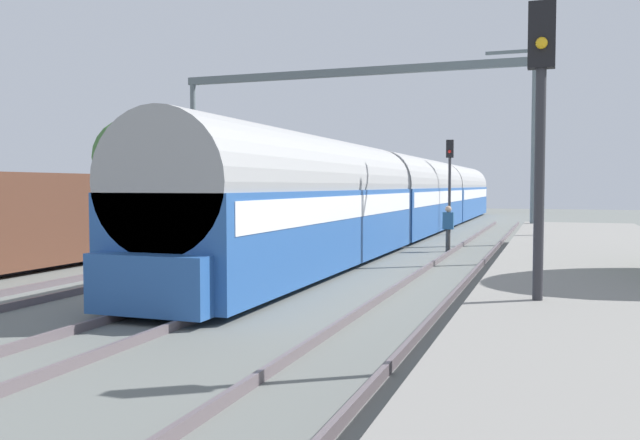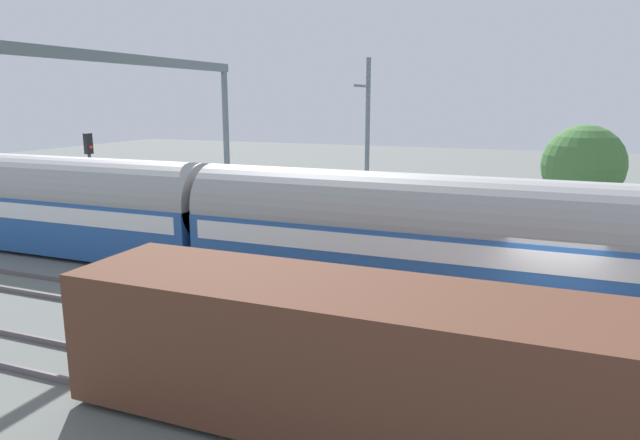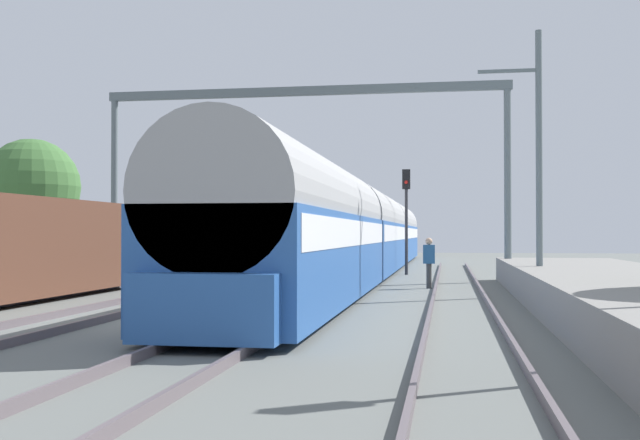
{
  "view_description": "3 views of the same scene",
  "coord_description": "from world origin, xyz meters",
  "views": [
    {
      "loc": [
        8.86,
        -14.64,
        2.49
      ],
      "look_at": [
        2.04,
        4.84,
        1.42
      ],
      "focal_mm": 37.28,
      "sensor_mm": 36.0,
      "label": 1
    },
    {
      "loc": [
        -15.7,
        0.31,
        6.28
      ],
      "look_at": [
        -0.19,
        6.55,
        2.74
      ],
      "focal_mm": 32.18,
      "sensor_mm": 36.0,
      "label": 2
    },
    {
      "loc": [
        5.8,
        -16.02,
        1.88
      ],
      "look_at": [
        1.02,
        12.86,
        2.39
      ],
      "focal_mm": 43.28,
      "sensor_mm": 36.0,
      "label": 3
    }
  ],
  "objects": [
    {
      "name": "ground",
      "position": [
        0.0,
        0.0,
        0.0
      ],
      "size": [
        120.0,
        120.0,
        0.0
      ],
      "primitive_type": "plane",
      "color": "slate"
    },
    {
      "name": "track_west",
      "position": [
        -2.04,
        0.0,
        0.08
      ],
      "size": [
        1.51,
        60.0,
        0.16
      ],
      "color": "#60555A",
      "rests_on": "ground"
    },
    {
      "name": "track_east",
      "position": [
        2.04,
        0.0,
        0.08
      ],
      "size": [
        1.51,
        60.0,
        0.16
      ],
      "color": "#60555A",
      "rests_on": "ground"
    },
    {
      "name": "track_far_east",
      "position": [
        6.13,
        0.0,
        0.08
      ],
      "size": [
        1.52,
        60.0,
        0.16
      ],
      "color": "#60555A",
      "rests_on": "ground"
    },
    {
      "name": "platform",
      "position": [
        9.95,
        2.0,
        0.45
      ],
      "size": [
        4.4,
        28.0,
        0.9
      ],
      "color": "gray",
      "rests_on": "ground"
    },
    {
      "name": "passenger_train",
      "position": [
        2.04,
        20.05,
        1.97
      ],
      "size": [
        2.93,
        49.2,
        3.82
      ],
      "color": "#28569E",
      "rests_on": "ground"
    },
    {
      "name": "person_crossing",
      "position": [
        5.18,
        10.53,
        1.03
      ],
      "size": [
        0.41,
        0.25,
        1.73
      ],
      "rotation": [
        0.0,
        0.0,
        3.16
      ],
      "color": "#3D3D3D",
      "rests_on": "ground"
    },
    {
      "name": "railway_signal_far",
      "position": [
        3.96,
        19.2,
        3.08
      ],
      "size": [
        0.36,
        0.3,
        4.8
      ],
      "color": "#2D2D33",
      "rests_on": "ground"
    },
    {
      "name": "catenary_gantry",
      "position": [
        0.0,
        14.72,
        5.91
      ],
      "size": [
        16.66,
        0.28,
        7.86
      ],
      "color": "slate",
      "rests_on": "ground"
    },
    {
      "name": "catenary_pole_east_mid",
      "position": [
        8.48,
        7.82,
        4.15
      ],
      "size": [
        1.9,
        0.2,
        8.0
      ],
      "color": "slate",
      "rests_on": "ground"
    },
    {
      "name": "tree_west_background",
      "position": [
        -13.05,
        16.66,
        4.03
      ],
      "size": [
        4.38,
        4.38,
        6.23
      ],
      "color": "#4C3826",
      "rests_on": "ground"
    }
  ]
}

